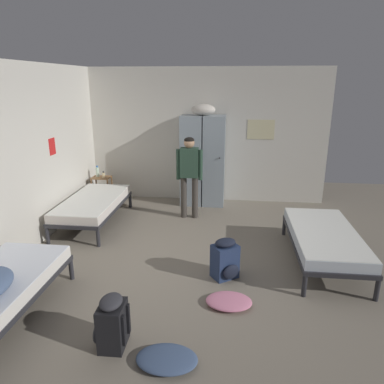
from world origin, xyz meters
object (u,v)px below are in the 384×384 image
(backpack_black, at_px, (112,323))
(clothes_pile_denim, at_px, (167,359))
(lotion_bottle, at_px, (104,175))
(locker_bank, at_px, (203,159))
(person_traveler, at_px, (189,170))
(bed_right, at_px, (324,238))
(bed_left_rear, at_px, (93,204))
(shelf_unit, at_px, (102,187))
(backpack_navy, at_px, (225,260))
(clothes_pile_pink, at_px, (229,301))
(water_bottle, at_px, (97,172))

(backpack_black, height_order, clothes_pile_denim, backpack_black)
(lotion_bottle, height_order, backpack_black, lotion_bottle)
(locker_bank, bearing_deg, person_traveler, -102.11)
(bed_right, bearing_deg, bed_left_rear, 164.69)
(shelf_unit, height_order, bed_left_rear, shelf_unit)
(bed_left_rear, height_order, lotion_bottle, lotion_bottle)
(locker_bank, xyz_separation_m, person_traveler, (-0.18, -0.85, -0.04))
(bed_left_rear, xyz_separation_m, clothes_pile_denim, (1.93, -3.22, -0.33))
(backpack_navy, relative_size, backpack_black, 1.00)
(locker_bank, height_order, bed_left_rear, locker_bank)
(person_traveler, bearing_deg, bed_right, -36.29)
(person_traveler, xyz_separation_m, clothes_pile_pink, (0.79, -2.75, -0.88))
(water_bottle, bearing_deg, locker_bank, 4.81)
(person_traveler, distance_m, backpack_navy, 2.36)
(shelf_unit, distance_m, lotion_bottle, 0.29)
(backpack_navy, bearing_deg, backpack_black, -127.03)
(clothes_pile_denim, bearing_deg, backpack_black, 163.03)
(locker_bank, xyz_separation_m, shelf_unit, (-2.13, -0.21, -0.62))
(bed_right, relative_size, backpack_black, 3.45)
(locker_bank, height_order, water_bottle, locker_bank)
(water_bottle, bearing_deg, lotion_bottle, -21.80)
(locker_bank, bearing_deg, lotion_bottle, -173.19)
(locker_bank, distance_m, backpack_navy, 3.12)
(bed_right, bearing_deg, clothes_pile_denim, -130.82)
(lotion_bottle, distance_m, clothes_pile_denim, 4.86)
(lotion_bottle, bearing_deg, backpack_black, -69.68)
(person_traveler, height_order, backpack_black, person_traveler)
(person_traveler, bearing_deg, clothes_pile_pink, -73.89)
(shelf_unit, bearing_deg, clothes_pile_denim, -63.47)
(person_traveler, xyz_separation_m, lotion_bottle, (-1.88, 0.60, -0.30))
(person_traveler, height_order, clothes_pile_pink, person_traveler)
(shelf_unit, xyz_separation_m, clothes_pile_pink, (2.74, -3.39, -0.30))
(bed_right, xyz_separation_m, backpack_black, (-2.46, -2.00, -0.12))
(lotion_bottle, relative_size, clothes_pile_denim, 0.23)
(bed_right, distance_m, backpack_black, 3.17)
(bed_left_rear, relative_size, lotion_bottle, 14.25)
(backpack_black, height_order, clothes_pile_pink, backpack_black)
(person_traveler, bearing_deg, locker_bank, 77.89)
(clothes_pile_denim, bearing_deg, backpack_navy, 72.66)
(lotion_bottle, height_order, backpack_navy, lotion_bottle)
(bed_left_rear, distance_m, clothes_pile_pink, 3.37)
(water_bottle, distance_m, clothes_pile_denim, 4.98)
(bed_right, height_order, backpack_black, backpack_black)
(locker_bank, distance_m, bed_right, 3.14)
(person_traveler, bearing_deg, clothes_pile_denim, -86.40)
(person_traveler, xyz_separation_m, backpack_navy, (0.73, -2.14, -0.67))
(bed_right, distance_m, bed_left_rear, 3.96)
(bed_left_rear, distance_m, backpack_black, 3.34)
(bed_right, height_order, person_traveler, person_traveler)
(shelf_unit, relative_size, bed_right, 0.30)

